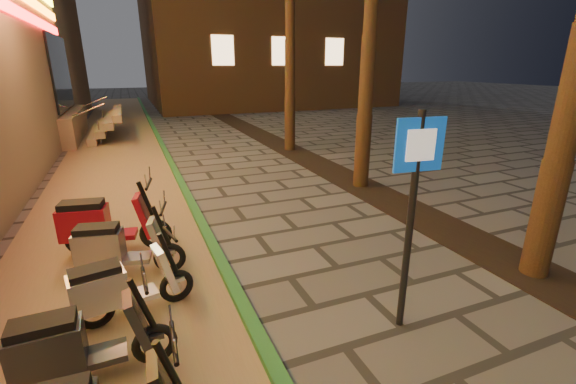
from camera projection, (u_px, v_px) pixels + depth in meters
name	position (u px, v px, depth m)	size (l,w,h in m)	color
parking_strip	(115.00, 181.00, 10.86)	(3.40, 60.00, 0.01)	#8C7251
green_curb	(176.00, 173.00, 11.46)	(0.18, 60.00, 0.10)	#286B2E
planting_strip	(408.00, 210.00, 8.71)	(1.20, 40.00, 0.02)	black
pedestrian_sign	(414.00, 194.00, 4.34)	(0.59, 0.12, 2.68)	black
scooter_6	(75.00, 345.00, 3.83)	(1.54, 0.54, 1.09)	black
scooter_7	(119.00, 288.00, 4.84)	(1.52, 0.69, 1.07)	black
scooter_8	(117.00, 248.00, 5.85)	(1.60, 0.73, 1.12)	black
scooter_9	(102.00, 224.00, 6.56)	(1.80, 0.78, 1.27)	black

